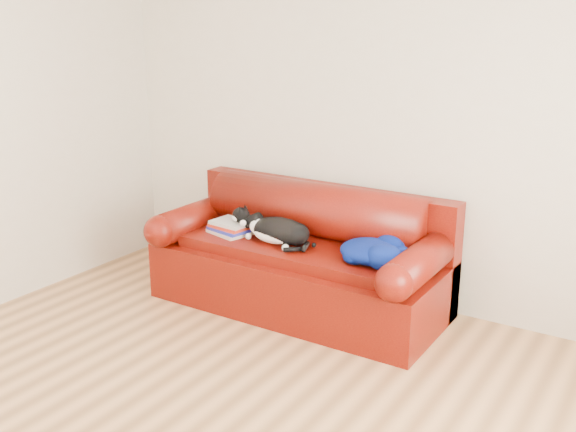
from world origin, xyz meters
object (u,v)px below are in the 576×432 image
cat (279,231)px  blanket (375,251)px  book_stack (231,227)px  sofa_base (299,276)px

cat → blanket: cat is taller
book_stack → blanket: blanket is taller
cat → blanket: (0.73, 0.04, -0.02)m
sofa_base → book_stack: size_ratio=5.99×
book_stack → cat: (0.42, 0.00, 0.04)m
book_stack → blanket: bearing=2.0°
sofa_base → cat: 0.38m
cat → sofa_base: bearing=46.5°
book_stack → blanket: size_ratio=0.64×
sofa_base → blanket: blanket is taller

